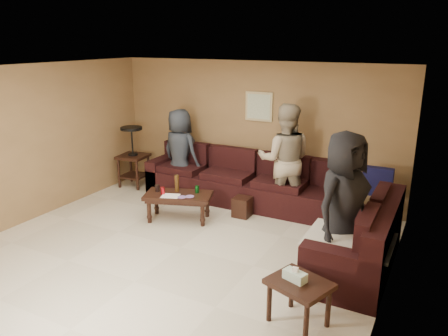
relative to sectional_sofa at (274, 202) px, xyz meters
name	(u,v)px	position (x,y,z in m)	size (l,w,h in m)	color
room	(177,134)	(-0.81, -1.52, 1.34)	(5.60, 5.50, 2.50)	beige
sectional_sofa	(274,202)	(0.00, 0.00, 0.00)	(4.65, 2.90, 0.97)	black
coffee_table	(178,198)	(-1.40, -0.68, 0.06)	(1.19, 0.86, 0.73)	black
end_table_left	(133,155)	(-3.16, 0.35, 0.31)	(0.58, 0.58, 1.21)	black
side_table_right	(299,287)	(1.21, -2.39, 0.10)	(0.73, 0.66, 0.64)	black
waste_bin	(242,207)	(-0.54, -0.07, -0.16)	(0.28, 0.28, 0.33)	black
wall_art	(259,107)	(-0.71, 0.96, 1.37)	(0.52, 0.04, 0.52)	tan
person_left	(180,152)	(-2.10, 0.46, 0.49)	(0.79, 0.52, 1.62)	#282E38
person_middle	(285,160)	(0.01, 0.41, 0.61)	(0.91, 0.71, 1.88)	tan
person_right	(342,205)	(1.33, -1.14, 0.59)	(0.90, 0.59, 1.84)	black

